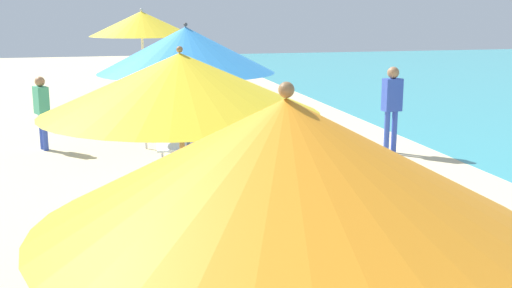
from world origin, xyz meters
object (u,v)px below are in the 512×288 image
object	(u,v)px
lounger_fourth_shoreside	(205,164)
person_walking_mid	(42,106)
umbrella_third	(180,84)
lounger_fourth_inland	(265,201)
umbrella_fourth	(186,50)
lounger_farthest_shoreside	(172,124)
beach_ball	(339,142)
umbrella_farthest	(142,24)
person_walking_near	(392,101)
lounger_third_shoreside	(240,226)
lounger_farthest_inland	(191,145)
umbrella_second	(286,164)
person_walking_far	(211,78)

from	to	relation	value
lounger_fourth_shoreside	person_walking_mid	distance (m)	4.24
umbrella_third	lounger_fourth_inland	world-z (taller)	umbrella_third
umbrella_fourth	lounger_farthest_shoreside	bearing A→B (deg)	86.44
person_walking_mid	beach_ball	world-z (taller)	person_walking_mid
umbrella_third	umbrella_fourth	world-z (taller)	umbrella_fourth
umbrella_farthest	beach_ball	world-z (taller)	umbrella_farthest
person_walking_near	umbrella_farthest	bearing A→B (deg)	-113.71
lounger_third_shoreside	person_walking_mid	size ratio (longest dim) A/B	0.97
umbrella_farthest	lounger_farthest_shoreside	bearing A→B (deg)	61.13
lounger_farthest_inland	lounger_farthest_shoreside	bearing A→B (deg)	-83.33
lounger_third_shoreside	person_walking_near	xyz separation A→B (m)	(4.05, 4.35, 0.75)
lounger_farthest_shoreside	person_walking_near	size ratio (longest dim) A/B	0.87
lounger_third_shoreside	beach_ball	size ratio (longest dim) A/B	4.27
umbrella_farthest	person_walking_mid	bearing A→B (deg)	168.61
umbrella_third	lounger_fourth_inland	xyz separation A→B (m)	(1.40, 2.31, -1.91)
lounger_third_shoreside	lounger_fourth_inland	world-z (taller)	lounger_third_shoreside
umbrella_second	lounger_third_shoreside	xyz separation A→B (m)	(0.88, 4.78, -1.99)
person_walking_far	beach_ball	world-z (taller)	person_walking_far
beach_ball	umbrella_farthest	bearing A→B (deg)	163.80
umbrella_farthest	lounger_fourth_shoreside	bearing A→B (deg)	-73.40
lounger_fourth_inland	umbrella_farthest	distance (m)	5.55
umbrella_fourth	person_walking_near	xyz separation A→B (m)	(4.37, 2.30, -1.21)
lounger_third_shoreside	person_walking_far	world-z (taller)	person_walking_far
lounger_fourth_shoreside	beach_ball	distance (m)	3.40
lounger_fourth_inland	lounger_farthest_inland	xyz separation A→B (m)	(-0.49, 3.64, 0.04)
lounger_third_shoreside	umbrella_farthest	distance (m)	6.37
lounger_farthest_inland	person_walking_near	distance (m)	4.05
umbrella_second	umbrella_fourth	size ratio (longest dim) A/B	0.98
lounger_fourth_shoreside	umbrella_farthest	distance (m)	3.60
lounger_farthest_shoreside	lounger_third_shoreside	bearing A→B (deg)	76.74
umbrella_second	beach_ball	world-z (taller)	umbrella_second
lounger_fourth_shoreside	umbrella_farthest	xyz separation A→B (m)	(-0.80, 2.68, 2.27)
umbrella_third	person_walking_mid	world-z (taller)	umbrella_third
umbrella_second	umbrella_farthest	distance (m)	10.71
umbrella_third	lounger_fourth_inland	bearing A→B (deg)	58.68
lounger_third_shoreside	umbrella_fourth	size ratio (longest dim) A/B	0.55
umbrella_second	lounger_third_shoreside	distance (m)	5.25
lounger_farthest_inland	umbrella_third	bearing A→B (deg)	86.01
umbrella_third	person_walking_mid	size ratio (longest dim) A/B	1.69
lounger_fourth_inland	lounger_farthest_shoreside	size ratio (longest dim) A/B	0.97
lounger_farthest_inland	person_walking_mid	size ratio (longest dim) A/B	0.86
lounger_fourth_shoreside	person_walking_near	size ratio (longest dim) A/B	0.78
umbrella_farthest	lounger_farthest_inland	size ratio (longest dim) A/B	2.19
umbrella_fourth	lounger_farthest_shoreside	distance (m)	5.47
lounger_fourth_shoreside	lounger_fourth_inland	bearing A→B (deg)	99.73
lounger_fourth_shoreside	person_walking_mid	bearing A→B (deg)	-49.05
lounger_fourth_inland	umbrella_third	bearing A→B (deg)	44.65
umbrella_third	umbrella_farthest	xyz separation A→B (m)	(0.15, 7.22, 0.36)
lounger_farthest_inland	lounger_third_shoreside	bearing A→B (deg)	93.73
person_walking_near	beach_ball	xyz separation A→B (m)	(-0.91, 0.46, -0.89)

